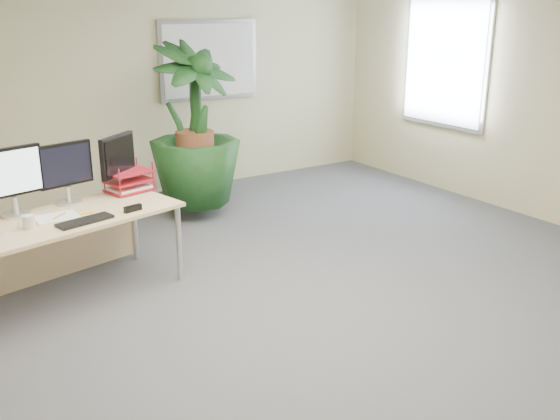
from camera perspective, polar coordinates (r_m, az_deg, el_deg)
floor at (r=4.34m, az=3.81°, el=-11.99°), size 8.00×8.00×0.00m
back_wall at (r=7.39m, az=-15.05°, el=11.15°), size 7.00×0.04×2.70m
whiteboard at (r=7.80m, az=-6.49°, el=13.45°), size 1.30×0.04×0.95m
window at (r=7.82m, az=14.82°, el=13.00°), size 0.04×1.30×1.55m
desk at (r=5.04m, az=-19.73°, el=-1.93°), size 1.88×1.13×0.68m
floor_plant at (r=6.65m, az=-7.76°, el=5.63°), size 1.10×1.10×1.50m
monitor_left at (r=5.00m, az=-23.34°, el=2.75°), size 0.47×0.21×0.52m
monitor_right at (r=5.17m, az=-19.00°, el=3.54°), size 0.44×0.20×0.49m
monitor_dark at (r=5.37m, az=-14.59°, el=4.46°), size 0.37×0.30×0.49m
keyboard at (r=4.75m, az=-17.40°, el=-0.95°), size 0.43×0.23×0.02m
coffee_mug at (r=4.75m, az=-22.04°, el=-1.02°), size 0.12×0.09×0.10m
spiral_notebook at (r=4.91m, az=-19.75°, el=-0.65°), size 0.31×0.24×0.01m
orange_pen at (r=4.91m, az=-19.52°, el=-0.50°), size 0.12×0.11×0.01m
yellow_highlighter at (r=4.94m, az=-17.36°, el=-0.26°), size 0.12×0.02×0.02m
letter_tray at (r=5.43m, az=-13.63°, el=2.46°), size 0.41×0.35×0.17m
stapler at (r=4.90m, az=-13.31°, el=0.15°), size 0.15×0.07×0.05m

